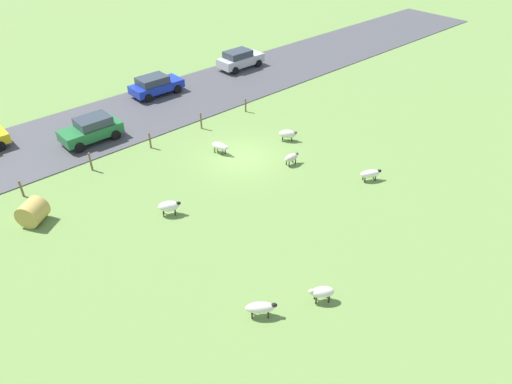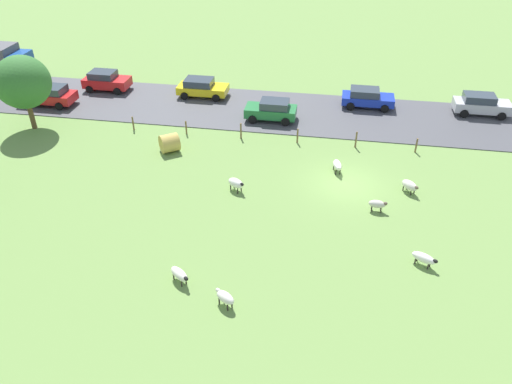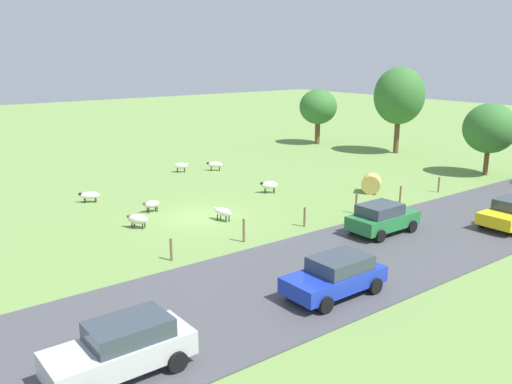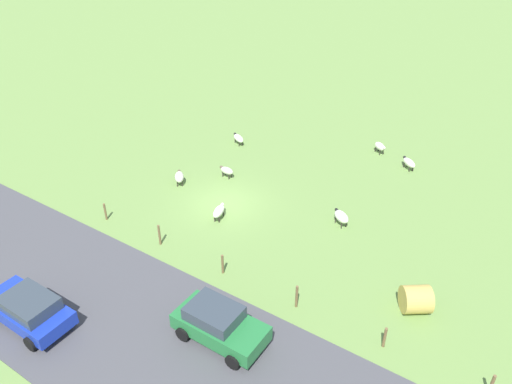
# 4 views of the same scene
# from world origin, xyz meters

# --- Properties ---
(ground_plane) EXTENTS (160.00, 160.00, 0.00)m
(ground_plane) POSITION_xyz_m (0.00, 0.00, 0.00)
(ground_plane) COLOR #6B8E47
(road_strip) EXTENTS (8.00, 80.00, 0.06)m
(road_strip) POSITION_xyz_m (9.99, 0.00, 0.03)
(road_strip) COLOR #47474C
(road_strip) RESTS_ON ground_plane
(sheep_0) EXTENTS (1.11, 1.22, 0.72)m
(sheep_0) POSITION_xyz_m (-10.04, 7.60, 0.48)
(sheep_0) COLOR silver
(sheep_0) RESTS_ON ground_plane
(sheep_1) EXTENTS (0.98, 1.29, 0.69)m
(sheep_1) POSITION_xyz_m (-6.88, -3.88, 0.46)
(sheep_1) COLOR white
(sheep_1) RESTS_ON ground_plane
(sheep_2) EXTENTS (1.19, 1.14, 0.77)m
(sheep_2) POSITION_xyz_m (-0.29, -3.74, 0.50)
(sheep_2) COLOR silver
(sheep_2) RESTS_ON ground_plane
(sheep_3) EXTENTS (0.97, 1.10, 0.76)m
(sheep_3) POSITION_xyz_m (-11.16, 5.15, 0.51)
(sheep_3) COLOR silver
(sheep_3) RESTS_ON ground_plane
(sheep_4) EXTENTS (1.05, 1.22, 0.82)m
(sheep_4) POSITION_xyz_m (-1.85, 6.58, 0.54)
(sheep_4) COLOR white
(sheep_4) RESTS_ON ground_plane
(sheep_5) EXTENTS (1.30, 0.76, 0.74)m
(sheep_5) POSITION_xyz_m (1.39, 0.62, 0.50)
(sheep_5) COLOR white
(sheep_5) RESTS_ON ground_plane
(sheep_6) EXTENTS (0.52, 1.07, 0.71)m
(sheep_6) POSITION_xyz_m (-2.58, -1.77, 0.48)
(sheep_6) COLOR beige
(sheep_6) RESTS_ON ground_plane
(hay_bale_0) EXTENTS (1.72, 1.71, 1.25)m
(hay_bale_0) POSITION_xyz_m (2.25, 12.06, 0.63)
(hay_bale_0) COLOR tan
(hay_bale_0) RESTS_ON ground_plane
(fence_post_0) EXTENTS (0.12, 0.12, 1.04)m
(fence_post_0) POSITION_xyz_m (4.95, -4.62, 0.52)
(fence_post_0) COLOR brown
(fence_post_0) RESTS_ON ground_plane
(fence_post_1) EXTENTS (0.12, 0.12, 1.20)m
(fence_post_1) POSITION_xyz_m (4.95, -0.54, 0.60)
(fence_post_1) COLOR brown
(fence_post_1) RESTS_ON ground_plane
(fence_post_2) EXTENTS (0.12, 0.12, 1.08)m
(fence_post_2) POSITION_xyz_m (4.95, 3.53, 0.54)
(fence_post_2) COLOR brown
(fence_post_2) RESTS_ON ground_plane
(fence_post_3) EXTENTS (0.12, 0.12, 1.19)m
(fence_post_3) POSITION_xyz_m (4.95, 7.61, 0.60)
(fence_post_3) COLOR brown
(fence_post_3) RESTS_ON ground_plane
(fence_post_4) EXTENTS (0.12, 0.12, 1.04)m
(fence_post_4) POSITION_xyz_m (4.95, 11.68, 0.52)
(fence_post_4) COLOR brown
(fence_post_4) RESTS_ON ground_plane
(car_0) EXTENTS (2.05, 4.13, 1.51)m
(car_0) POSITION_xyz_m (12.05, -1.36, 0.85)
(car_0) COLOR #1933B2
(car_0) RESTS_ON road_strip
(car_1) EXTENTS (2.02, 3.88, 1.58)m
(car_1) POSITION_xyz_m (8.31, 5.86, 0.88)
(car_1) COLOR #237238
(car_1) RESTS_ON road_strip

